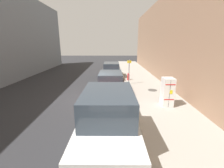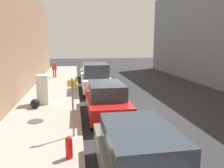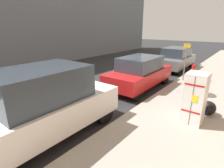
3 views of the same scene
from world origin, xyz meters
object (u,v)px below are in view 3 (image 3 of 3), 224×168
Objects in this scene: parked_van_white at (43,104)px; discarded_refrigerator at (195,98)px; trash_bag at (208,108)px; fire_hydrant at (193,69)px; parked_suv_gray at (176,58)px; parked_suv_red at (140,72)px; street_sign_post at (185,59)px.

discarded_refrigerator is at bearing -135.25° from parked_van_white.
trash_bag is 5.68m from parked_van_white.
parked_van_white is (1.76, 9.89, 0.53)m from fire_hydrant.
parked_suv_gray is 0.96× the size of parked_van_white.
fire_hydrant is 5.97m from trash_bag.
parked_suv_red reaches higher than fire_hydrant.
parked_suv_red is at bearing -90.00° from parked_van_white.
fire_hydrant is 0.16× the size of parked_suv_red.
street_sign_post is at bearing -62.46° from trash_bag.
street_sign_post is 0.48× the size of parked_van_white.
trash_bag is at bearing 109.11° from fire_hydrant.
parked_suv_red is at bearing 90.00° from parked_suv_gray.
parked_suv_gray is 5.79m from parked_suv_red.
trash_bag is 8.21m from parked_suv_gray.
parked_van_white reaches higher than parked_suv_gray.
parked_suv_gray is (1.76, -1.67, 0.34)m from fire_hydrant.
discarded_refrigerator reaches higher than trash_bag.
street_sign_post reaches higher than parked_van_white.
parked_van_white is at bearing 48.91° from trash_bag.
street_sign_post is at bearing 116.15° from parked_suv_gray.
discarded_refrigerator reaches higher than fire_hydrant.
trash_bag is 4.03m from parked_suv_red.
street_sign_post is (1.76, -4.90, 0.42)m from discarded_refrigerator.
trash_bag is at bearing 116.92° from parked_suv_gray.
parked_van_white is at bearing 90.00° from parked_suv_red.
discarded_refrigerator is 0.38× the size of parked_suv_red.
parked_suv_gray is 1.01× the size of parked_suv_red.
parked_suv_red reaches higher than trash_bag.
street_sign_post is 3.02m from parked_suv_red.
street_sign_post reaches higher than fire_hydrant.
parked_suv_red is at bearing 66.93° from fire_hydrant.
street_sign_post is 3.72m from parked_suv_gray.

